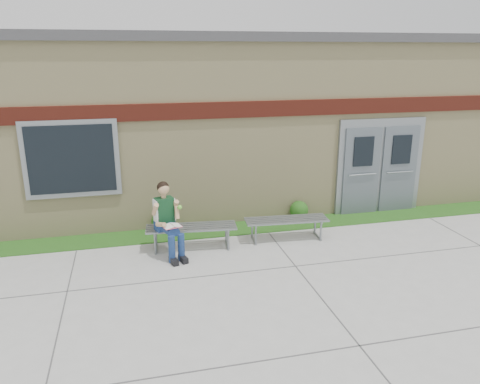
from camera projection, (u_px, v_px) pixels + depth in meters
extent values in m
plane|color=#9E9E99|center=(250.00, 285.00, 7.94)|extent=(80.00, 80.00, 0.00)
cube|color=#194311|center=(220.00, 230.00, 10.35)|extent=(16.00, 0.80, 0.02)
cube|color=beige|center=(195.00, 119.00, 12.94)|extent=(16.00, 6.00, 4.00)
cube|color=#3F3F42|center=(193.00, 39.00, 12.33)|extent=(16.20, 6.20, 0.20)
cube|color=maroon|center=(215.00, 110.00, 9.95)|extent=(16.00, 0.06, 0.35)
cube|color=gray|center=(71.00, 159.00, 9.52)|extent=(1.90, 0.08, 1.60)
cube|color=black|center=(71.00, 159.00, 9.49)|extent=(1.70, 0.04, 1.40)
cube|color=gray|center=(379.00, 166.00, 11.26)|extent=(2.20, 0.08, 2.30)
cube|color=#545E65|center=(361.00, 172.00, 11.13)|extent=(0.92, 0.06, 2.10)
cube|color=#545E65|center=(399.00, 169.00, 11.36)|extent=(0.92, 0.06, 2.10)
cube|color=gray|center=(191.00, 227.00, 9.31)|extent=(1.83, 0.67, 0.03)
cube|color=gray|center=(156.00, 242.00, 9.22)|extent=(0.09, 0.50, 0.41)
cube|color=gray|center=(227.00, 235.00, 9.54)|extent=(0.09, 0.50, 0.41)
cube|color=gray|center=(287.00, 220.00, 9.76)|extent=(1.76, 0.61, 0.03)
cube|color=gray|center=(254.00, 233.00, 9.68)|extent=(0.08, 0.48, 0.39)
cube|color=gray|center=(317.00, 227.00, 9.99)|extent=(0.08, 0.48, 0.39)
cube|color=navy|center=(165.00, 225.00, 9.12)|extent=(0.42, 0.34, 0.17)
cube|color=#0F391C|center=(164.00, 210.00, 9.00)|extent=(0.38, 0.30, 0.49)
sphere|color=tan|center=(163.00, 189.00, 8.87)|extent=(0.28, 0.28, 0.22)
sphere|color=black|center=(163.00, 187.00, 8.88)|extent=(0.29, 0.29, 0.23)
cylinder|color=navy|center=(165.00, 230.00, 8.83)|extent=(0.27, 0.47, 0.16)
cylinder|color=navy|center=(175.00, 228.00, 8.92)|extent=(0.27, 0.47, 0.16)
cylinder|color=navy|center=(172.00, 249.00, 8.72)|extent=(0.13, 0.13, 0.53)
cylinder|color=navy|center=(181.00, 247.00, 8.81)|extent=(0.13, 0.13, 0.53)
cube|color=black|center=(174.00, 261.00, 8.72)|extent=(0.18, 0.29, 0.11)
cube|color=black|center=(183.00, 259.00, 8.81)|extent=(0.18, 0.29, 0.11)
cylinder|color=tan|center=(155.00, 209.00, 8.84)|extent=(0.16, 0.25, 0.28)
cylinder|color=tan|center=(175.00, 206.00, 9.03)|extent=(0.16, 0.25, 0.28)
cube|color=white|center=(172.00, 226.00, 8.74)|extent=(0.38, 0.31, 0.02)
cube|color=#D95171|center=(172.00, 226.00, 8.75)|extent=(0.38, 0.32, 0.01)
sphere|color=#6DD539|center=(180.00, 207.00, 8.91)|extent=(0.09, 0.09, 0.09)
sphere|color=#194311|center=(161.00, 221.00, 10.24)|extent=(0.44, 0.44, 0.44)
sphere|color=#194311|center=(299.00, 210.00, 10.96)|extent=(0.43, 0.43, 0.43)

